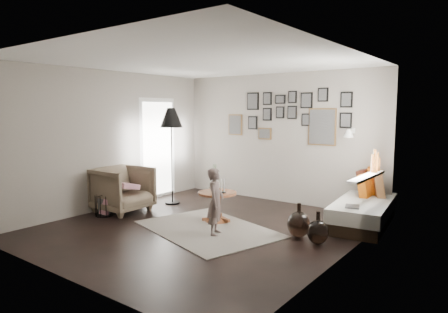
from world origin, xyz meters
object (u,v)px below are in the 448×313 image
Objects in this scene: vase at (214,183)px; floor_lamp at (171,121)px; demijohn_small at (318,232)px; armchair at (123,189)px; child at (216,202)px; demijohn_large at (299,224)px; magazine_basket at (104,205)px; pedestal_table at (217,208)px; daybed at (365,208)px.

floor_lamp reaches higher than vase.
armchair is at bearing -173.05° from demijohn_small.
demijohn_large is at bearing -82.79° from child.
magazine_basket is 0.80× the size of demijohn_small.
armchair reaches higher than pedestal_table.
daybed is 5.19× the size of magazine_basket.
daybed is at bearing 30.02° from magazine_basket.
daybed is 1.40m from demijohn_large.
magazine_basket is (-1.76, -0.93, -0.46)m from vase.
magazine_basket is at bearing -153.56° from pedestal_table.
pedestal_table is at bearing 11.71° from child.
demijohn_small is at bearing -85.21° from armchair.
armchair is 3.67m from demijohn_small.
child is (0.51, -0.61, -0.14)m from vase.
daybed is (2.12, 1.31, -0.37)m from vase.
floor_lamp is at bearing -173.38° from daybed.
vase is at bearing -154.92° from daybed.
vase reaches higher than magazine_basket.
demijohn_small is at bearing -18.92° from demijohn_large.
vase is at bearing -74.76° from armchair.
pedestal_table is at bearing -17.86° from floor_lamp.
vase is (-0.08, 0.02, 0.41)m from pedestal_table.
magazine_basket is (-3.88, -2.24, -0.09)m from daybed.
magazine_basket is at bearing -152.01° from vase.
floor_lamp is at bearing 171.49° from demijohn_large.
daybed reaches higher than pedestal_table.
armchair reaches higher than demijohn_large.
floor_lamp reaches higher than child.
armchair is (-1.73, -0.54, -0.23)m from vase.
magazine_basket is at bearing -102.59° from floor_lamp.
demijohn_small is (0.35, -0.12, -0.02)m from demijohn_large.
daybed is (2.04, 1.33, 0.04)m from pedestal_table.
demijohn_small is at bearing -2.45° from pedestal_table.
vase is 1.82m from floor_lamp.
child is at bearing -50.54° from vase.
vase is 0.81m from child.
child is (2.23, -0.07, 0.09)m from armchair.
demijohn_large is at bearing -82.43° from armchair.
vase is 0.24× the size of floor_lamp.
armchair is 3.34m from demijohn_large.
floor_lamp is (-1.52, 0.49, 1.41)m from pedestal_table.
pedestal_table is 0.64× the size of child.
magazine_basket is at bearing -156.55° from daybed.
daybed reaches higher than demijohn_large.
magazine_basket is 3.76m from demijohn_small.
armchair is at bearing -162.60° from vase.
demijohn_small is 1.53m from child.
magazine_basket is 3.45m from demijohn_large.
vase reaches higher than demijohn_small.
demijohn_small is at bearing -9.64° from floor_lamp.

